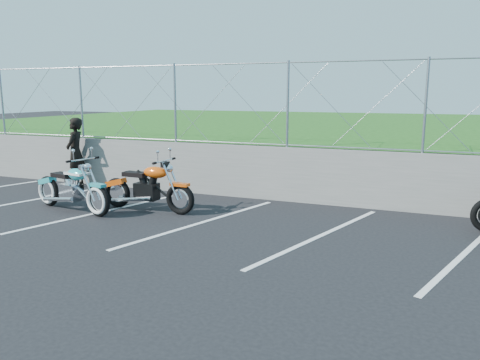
% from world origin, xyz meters
% --- Properties ---
extents(ground, '(90.00, 90.00, 0.00)m').
position_xyz_m(ground, '(0.00, 0.00, 0.00)').
color(ground, black).
rests_on(ground, ground).
extents(retaining_wall, '(30.00, 0.22, 1.30)m').
position_xyz_m(retaining_wall, '(0.00, 3.50, 0.65)').
color(retaining_wall, slate).
rests_on(retaining_wall, ground).
extents(grass_field, '(30.00, 20.00, 1.30)m').
position_xyz_m(grass_field, '(0.00, 13.50, 0.65)').
color(grass_field, '#1B4C14').
rests_on(grass_field, ground).
extents(chain_link_fence, '(28.00, 0.03, 2.00)m').
position_xyz_m(chain_link_fence, '(0.00, 3.50, 2.30)').
color(chain_link_fence, gray).
rests_on(chain_link_fence, retaining_wall).
extents(parking_lines, '(18.29, 4.31, 0.01)m').
position_xyz_m(parking_lines, '(1.20, 1.00, 0.00)').
color(parking_lines, silver).
rests_on(parking_lines, ground).
extents(cruiser_turquoise, '(2.38, 0.78, 1.20)m').
position_xyz_m(cruiser_turquoise, '(-3.05, 0.75, 0.48)').
color(cruiser_turquoise, black).
rests_on(cruiser_turquoise, ground).
extents(naked_orange, '(2.32, 0.79, 1.16)m').
position_xyz_m(naked_orange, '(-1.51, 1.39, 0.49)').
color(naked_orange, black).
rests_on(naked_orange, ground).
extents(person_standing, '(0.65, 0.80, 1.90)m').
position_xyz_m(person_standing, '(-4.91, 3.03, 0.95)').
color(person_standing, black).
rests_on(person_standing, ground).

